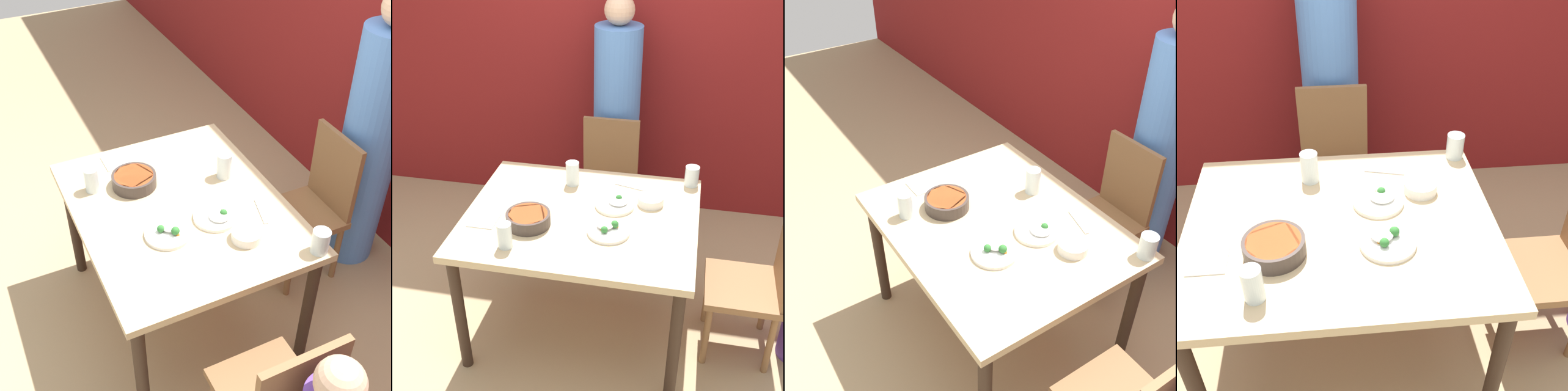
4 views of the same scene
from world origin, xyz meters
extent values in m
plane|color=tan|center=(0.00, 0.00, 0.00)|extent=(10.00, 10.00, 0.00)
cube|color=tan|center=(0.00, 0.00, 0.76)|extent=(1.22, 1.00, 0.04)
cylinder|color=#332319|center=(-0.55, -0.44, 0.37)|extent=(0.06, 0.06, 0.74)
cylinder|color=#332319|center=(0.55, -0.44, 0.37)|extent=(0.06, 0.06, 0.74)
cylinder|color=#332319|center=(-0.55, 0.44, 0.37)|extent=(0.06, 0.06, 0.74)
cylinder|color=#332319|center=(0.55, 0.44, 0.37)|extent=(0.06, 0.06, 0.74)
cube|color=brown|center=(0.00, 0.77, 0.42)|extent=(0.40, 0.40, 0.04)
cube|color=brown|center=(0.00, 0.95, 0.68)|extent=(0.38, 0.03, 0.48)
cylinder|color=brown|center=(-0.16, 0.60, 0.20)|extent=(0.04, 0.04, 0.40)
cylinder|color=brown|center=(0.17, 0.60, 0.20)|extent=(0.04, 0.04, 0.40)
cylinder|color=brown|center=(-0.16, 0.93, 0.20)|extent=(0.04, 0.04, 0.40)
cylinder|color=brown|center=(0.17, 0.93, 0.20)|extent=(0.04, 0.04, 0.40)
cylinder|color=brown|center=(0.72, 0.17, 0.20)|extent=(0.04, 0.04, 0.40)
cylinder|color=#5184D1|center=(0.00, 1.17, 0.74)|extent=(0.32, 0.32, 1.48)
sphere|color=#DBAD89|center=(1.23, 0.00, 0.99)|extent=(0.17, 0.17, 0.17)
cylinder|color=#3D332D|center=(-0.25, -0.14, 0.81)|extent=(0.23, 0.23, 0.07)
cylinder|color=#BC5123|center=(-0.25, -0.14, 0.84)|extent=(0.20, 0.20, 0.01)
cylinder|color=white|center=(0.17, -0.14, 0.79)|extent=(0.22, 0.22, 0.02)
ellipsoid|color=white|center=(0.15, -0.11, 0.81)|extent=(0.09, 0.09, 0.03)
sphere|color=#2D702D|center=(0.20, -0.11, 0.81)|extent=(0.04, 0.04, 0.04)
cone|color=orange|center=(0.21, -0.10, 0.81)|extent=(0.02, 0.02, 0.03)
cone|color=orange|center=(0.13, -0.14, 0.81)|extent=(0.02, 0.02, 0.02)
sphere|color=#2D702D|center=(0.15, -0.16, 0.81)|extent=(0.04, 0.04, 0.04)
cylinder|color=white|center=(0.16, 0.11, 0.79)|extent=(0.21, 0.21, 0.02)
ellipsoid|color=white|center=(0.18, 0.13, 0.80)|extent=(0.10, 0.10, 0.02)
sphere|color=#2D702D|center=(0.18, 0.15, 0.81)|extent=(0.04, 0.04, 0.04)
cone|color=orange|center=(0.15, 0.15, 0.81)|extent=(0.02, 0.02, 0.03)
cylinder|color=white|center=(0.35, 0.18, 0.80)|extent=(0.14, 0.14, 0.05)
cylinder|color=white|center=(0.35, 0.18, 0.82)|extent=(0.12, 0.12, 0.01)
cylinder|color=silver|center=(0.56, 0.43, 0.84)|extent=(0.08, 0.08, 0.12)
cylinder|color=silver|center=(-0.30, -0.35, 0.84)|extent=(0.07, 0.07, 0.13)
cylinder|color=silver|center=(-0.12, 0.31, 0.85)|extent=(0.08, 0.08, 0.14)
cube|color=white|center=(-0.49, -0.16, 0.78)|extent=(0.14, 0.14, 0.01)
cube|color=silver|center=(0.21, 0.34, 0.78)|extent=(0.18, 0.07, 0.01)
camera|label=1|loc=(1.88, -0.81, 2.50)|focal=50.00mm
camera|label=2|loc=(0.52, -2.35, 2.36)|focal=50.00mm
camera|label=3|loc=(1.50, -1.09, 2.33)|focal=45.00mm
camera|label=4|loc=(-0.02, -1.47, 2.03)|focal=45.00mm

